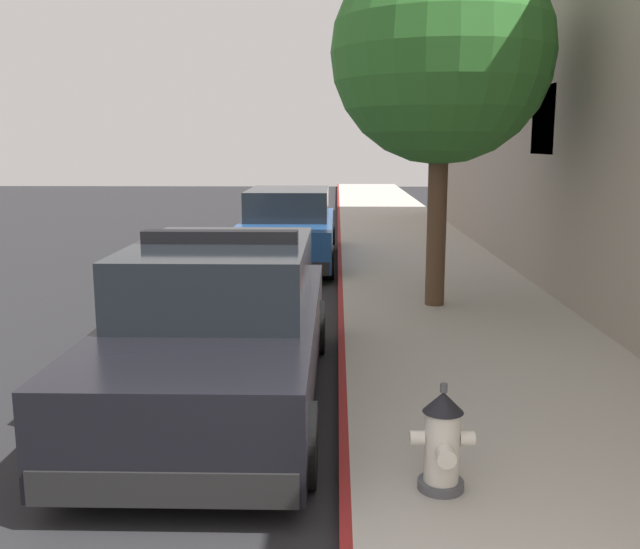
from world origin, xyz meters
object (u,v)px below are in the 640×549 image
Objects in this scene: street_tree at (442,53)px; police_cruiser at (222,328)px; parked_car_silver_ahead at (288,229)px; fire_hydrant at (442,441)px.

police_cruiser is at bearing -124.78° from street_tree.
police_cruiser is 1.00× the size of parked_car_silver_ahead.
parked_car_silver_ahead is (0.10, 8.11, -0.00)m from police_cruiser.
parked_car_silver_ahead reaches higher than fire_hydrant.
street_tree is at bearing -60.92° from parked_car_silver_ahead.
street_tree is (0.73, 5.73, 3.23)m from fire_hydrant.
police_cruiser is 8.11m from parked_car_silver_ahead.
street_tree reaches higher than fire_hydrant.
parked_car_silver_ahead is at bearing 89.29° from police_cruiser.
police_cruiser is 0.94× the size of street_tree.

